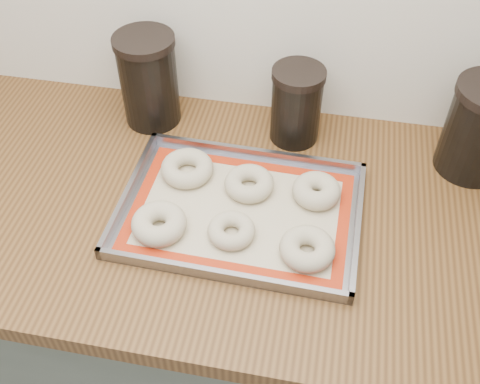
% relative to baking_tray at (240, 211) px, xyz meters
% --- Properties ---
extents(cabinet, '(3.00, 0.65, 0.86)m').
position_rel_baking_tray_xyz_m(cabinet, '(0.11, 0.02, -0.48)').
color(cabinet, '#5F695C').
rests_on(cabinet, floor).
extents(countertop, '(3.06, 0.68, 0.04)m').
position_rel_baking_tray_xyz_m(countertop, '(0.11, 0.02, -0.03)').
color(countertop, brown).
rests_on(countertop, cabinet).
extents(baking_tray, '(0.47, 0.34, 0.03)m').
position_rel_baking_tray_xyz_m(baking_tray, '(0.00, 0.00, 0.00)').
color(baking_tray, gray).
rests_on(baking_tray, countertop).
extents(baking_mat, '(0.43, 0.30, 0.00)m').
position_rel_baking_tray_xyz_m(baking_mat, '(-0.00, 0.00, -0.00)').
color(baking_mat, '#C6B793').
rests_on(baking_mat, baking_tray).
extents(bagel_front_left, '(0.13, 0.13, 0.04)m').
position_rel_baking_tray_xyz_m(bagel_front_left, '(-0.14, -0.07, 0.02)').
color(bagel_front_left, '#BDB092').
rests_on(bagel_front_left, baking_mat).
extents(bagel_front_mid, '(0.10, 0.10, 0.03)m').
position_rel_baking_tray_xyz_m(bagel_front_mid, '(-0.00, -0.06, 0.01)').
color(bagel_front_mid, '#BDB092').
rests_on(bagel_front_mid, baking_mat).
extents(bagel_front_right, '(0.12, 0.12, 0.04)m').
position_rel_baking_tray_xyz_m(bagel_front_right, '(0.14, -0.08, 0.02)').
color(bagel_front_right, '#BDB092').
rests_on(bagel_front_right, baking_mat).
extents(bagel_back_left, '(0.13, 0.13, 0.04)m').
position_rel_baking_tray_xyz_m(bagel_back_left, '(-0.13, 0.08, 0.02)').
color(bagel_back_left, '#BDB092').
rests_on(bagel_back_left, baking_mat).
extents(bagel_back_mid, '(0.12, 0.12, 0.03)m').
position_rel_baking_tray_xyz_m(bagel_back_mid, '(0.01, 0.06, 0.02)').
color(bagel_back_mid, '#BDB092').
rests_on(bagel_back_mid, baking_mat).
extents(bagel_back_right, '(0.11, 0.11, 0.04)m').
position_rel_baking_tray_xyz_m(bagel_back_right, '(0.14, 0.07, 0.02)').
color(bagel_back_right, '#BDB092').
rests_on(bagel_back_right, baking_mat).
extents(canister_left, '(0.13, 0.13, 0.21)m').
position_rel_baking_tray_xyz_m(canister_left, '(-0.25, 0.25, 0.10)').
color(canister_left, black).
rests_on(canister_left, countertop).
extents(canister_mid, '(0.11, 0.11, 0.17)m').
position_rel_baking_tray_xyz_m(canister_mid, '(0.07, 0.25, 0.08)').
color(canister_mid, black).
rests_on(canister_mid, countertop).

